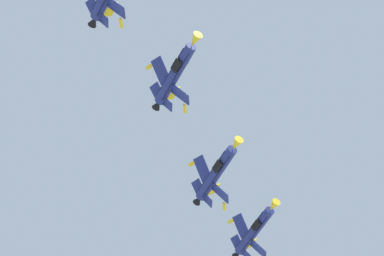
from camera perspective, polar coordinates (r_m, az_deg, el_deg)
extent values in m
cone|color=black|center=(141.74, -5.87, 6.36)|extent=(1.54, 1.75, 1.36)
cube|color=navy|center=(137.48, -4.57, 7.19)|extent=(3.31, 2.78, 3.38)
cube|color=yellow|center=(137.02, -4.26, 6.26)|extent=(1.08, 1.68, 0.59)
cube|color=navy|center=(140.00, -5.29, 6.45)|extent=(1.91, 2.04, 1.80)
cube|color=navy|center=(141.62, -5.96, 7.26)|extent=(2.15, 2.22, 1.80)
cube|color=yellow|center=(141.79, -5.02, 7.03)|extent=(2.44, 2.84, 1.80)
cylinder|color=navy|center=(146.71, -1.01, 3.23)|extent=(3.13, 12.12, 1.70)
cube|color=#141947|center=(146.39, -1.14, 3.20)|extent=(2.44, 10.15, 1.37)
cone|color=yellow|center=(142.69, 0.17, 5.25)|extent=(1.84, 2.57, 1.56)
cone|color=black|center=(150.72, -2.06, 1.41)|extent=(1.54, 1.75, 1.36)
ellipsoid|color=#192333|center=(145.64, -0.41, 4.00)|extent=(1.92, 3.36, 1.55)
cube|color=black|center=(144.91, -0.89, 3.78)|extent=(1.60, 2.35, 1.38)
cube|color=navy|center=(146.53, -0.72, 2.04)|extent=(3.33, 2.79, 3.36)
cube|color=yellow|center=(146.32, -0.43, 1.16)|extent=(1.08, 1.68, 0.58)
cube|color=navy|center=(148.81, -1.88, 3.45)|extent=(3.41, 3.18, 3.36)
cube|color=yellow|center=(150.42, -2.50, 3.70)|extent=(1.36, 1.62, 0.58)
cube|color=navy|center=(149.07, -1.47, 1.44)|extent=(1.92, 2.04, 1.80)
cube|color=navy|center=(150.38, -2.14, 2.26)|extent=(2.16, 2.23, 1.80)
cube|color=yellow|center=(150.77, -1.26, 2.04)|extent=(2.43, 2.84, 1.81)
cylinder|color=navy|center=(155.11, 1.45, -2.73)|extent=(3.13, 12.12, 1.70)
cube|color=#141947|center=(154.79, 1.32, -2.76)|extent=(2.39, 10.15, 1.40)
cone|color=yellow|center=(150.70, 2.63, -0.98)|extent=(1.84, 2.57, 1.56)
cone|color=black|center=(159.46, 0.39, -4.29)|extent=(1.54, 1.75, 1.36)
ellipsoid|color=#192333|center=(153.89, 2.04, -2.05)|extent=(1.91, 3.36, 1.54)
cube|color=black|center=(153.20, 1.58, -2.27)|extent=(1.59, 2.34, 1.38)
cube|color=navy|center=(155.18, 1.68, -3.86)|extent=(3.17, 2.73, 3.49)
cube|color=yellow|center=(155.16, 1.93, -4.70)|extent=(1.07, 1.68, 0.59)
cube|color=navy|center=(157.14, 0.63, -2.43)|extent=(3.27, 3.08, 3.49)
cube|color=yellow|center=(158.68, 0.04, -2.13)|extent=(1.35, 1.61, 0.59)
cube|color=navy|center=(157.82, 0.95, -4.33)|extent=(1.83, 2.02, 1.86)
cube|color=navy|center=(158.95, 0.34, -3.50)|extent=(2.08, 2.18, 1.86)
cube|color=yellow|center=(159.39, 1.16, -3.72)|extent=(2.50, 2.85, 1.71)
cylinder|color=navy|center=(170.67, 3.73, -6.15)|extent=(3.13, 12.12, 1.70)
cube|color=#141947|center=(170.35, 3.63, -6.19)|extent=(2.40, 10.15, 1.39)
cone|color=yellow|center=(166.11, 4.87, -4.66)|extent=(1.84, 2.57, 1.56)
cone|color=black|center=(175.14, 2.71, -7.49)|extent=(1.54, 1.75, 1.36)
ellipsoid|color=#192333|center=(169.42, 4.29, -5.56)|extent=(1.92, 3.36, 1.54)
cube|color=black|center=(168.71, 3.89, -5.78)|extent=(1.59, 2.35, 1.38)
cube|color=navy|center=(170.98, 3.96, -7.17)|extent=(3.22, 2.75, 3.45)
cube|color=navy|center=(172.53, 2.95, -5.85)|extent=(3.32, 3.11, 3.45)
cube|color=yellow|center=(173.92, 2.38, -5.55)|extent=(1.35, 1.61, 0.59)
cube|color=navy|center=(173.59, 3.25, -7.56)|extent=(1.86, 2.02, 1.84)
cube|color=navy|center=(174.49, 2.67, -6.79)|extent=(2.11, 2.20, 1.84)
cube|color=yellow|center=(175.08, 3.41, -6.96)|extent=(2.48, 2.84, 1.74)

